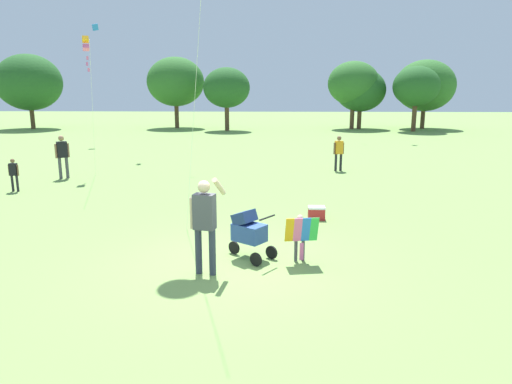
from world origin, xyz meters
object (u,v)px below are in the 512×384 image
(person_red_shirt, at_px, (62,153))
(person_adult_flyer, at_px, (205,218))
(person_couple_left, at_px, (14,172))
(stroller, at_px, (248,230))
(child_with_butterfly_kite, at_px, (300,233))
(kite_orange_delta, at_px, (86,45))
(cooler_box, at_px, (316,213))
(person_sitting_far, at_px, (339,150))

(person_red_shirt, bearing_deg, person_adult_flyer, -53.82)
(person_couple_left, bearing_deg, stroller, -36.55)
(child_with_butterfly_kite, xyz_separation_m, stroller, (-1.05, 0.17, 0.00))
(kite_orange_delta, distance_m, person_red_shirt, 4.25)
(child_with_butterfly_kite, relative_size, cooler_box, 2.19)
(person_adult_flyer, xyz_separation_m, kite_orange_delta, (-5.92, 10.18, 3.96))
(person_adult_flyer, distance_m, cooler_box, 4.67)
(person_red_shirt, bearing_deg, person_couple_left, -105.34)
(stroller, distance_m, person_sitting_far, 11.06)
(person_red_shirt, height_order, person_couple_left, person_red_shirt)
(child_with_butterfly_kite, bearing_deg, person_sitting_far, 78.28)
(stroller, distance_m, kite_orange_delta, 12.31)
(kite_orange_delta, xyz_separation_m, cooler_box, (8.37, -6.31, -4.88))
(person_adult_flyer, relative_size, person_couple_left, 1.68)
(person_sitting_far, relative_size, cooler_box, 3.31)
(person_adult_flyer, height_order, stroller, person_adult_flyer)
(person_adult_flyer, relative_size, cooler_box, 4.22)
(kite_orange_delta, height_order, person_red_shirt, kite_orange_delta)
(person_adult_flyer, xyz_separation_m, person_couple_left, (-7.50, 6.99, -0.43))
(person_adult_flyer, relative_size, person_red_shirt, 1.13)
(person_sitting_far, height_order, person_couple_left, person_sitting_far)
(person_red_shirt, xyz_separation_m, person_couple_left, (-0.65, -2.37, -0.32))
(stroller, distance_m, person_red_shirt, 11.42)
(person_adult_flyer, height_order, person_red_shirt, person_adult_flyer)
(person_couple_left, relative_size, cooler_box, 2.52)
(kite_orange_delta, relative_size, person_couple_left, 4.77)
(person_sitting_far, relative_size, person_couple_left, 1.31)
(child_with_butterfly_kite, xyz_separation_m, person_red_shirt, (-8.67, 8.67, 0.38))
(child_with_butterfly_kite, relative_size, person_couple_left, 0.87)
(kite_orange_delta, relative_size, person_red_shirt, 3.23)
(stroller, xyz_separation_m, person_sitting_far, (3.28, 10.56, 0.27))
(person_red_shirt, bearing_deg, stroller, -48.14)
(person_adult_flyer, xyz_separation_m, stroller, (0.77, 0.86, -0.49))
(person_adult_flyer, xyz_separation_m, cooler_box, (2.45, 3.87, -0.92))
(child_with_butterfly_kite, relative_size, stroller, 0.94)
(person_adult_flyer, xyz_separation_m, person_red_shirt, (-6.84, 9.36, -0.11))
(person_red_shirt, xyz_separation_m, person_sitting_far, (10.89, 2.06, -0.11))
(person_sitting_far, bearing_deg, person_couple_left, -159.00)
(person_couple_left, bearing_deg, kite_orange_delta, 63.82)
(person_couple_left, bearing_deg, person_adult_flyer, -42.99)
(kite_orange_delta, bearing_deg, stroller, -54.33)
(person_adult_flyer, bearing_deg, stroller, 48.18)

